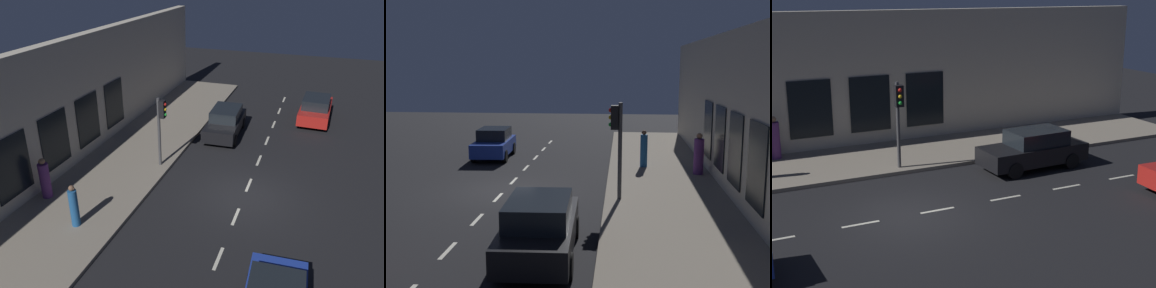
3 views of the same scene
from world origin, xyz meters
The scene contains 7 objects.
ground_plane centered at (0.00, 0.00, 0.00)m, with size 60.00×60.00×0.00m, color black.
sidewalk centered at (6.25, 0.00, 0.07)m, with size 4.50×32.00×0.15m.
building_facade centered at (8.80, 0.00, 3.07)m, with size 0.65×32.00×6.16m.
lane_centre_line centered at (0.00, -1.00, 0.00)m, with size 0.12×27.20×0.01m.
traffic_light centered at (4.41, -1.28, 2.52)m, with size 0.49×0.32×3.46m.
parked_car_0 centered at (2.52, -6.33, 0.79)m, with size 2.00×4.46×1.58m.
pedestrian_1 centered at (7.95, 2.99, 0.98)m, with size 0.59×0.59×1.82m.
Camera 3 is at (-16.02, 5.78, 7.11)m, focal length 52.72 mm.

